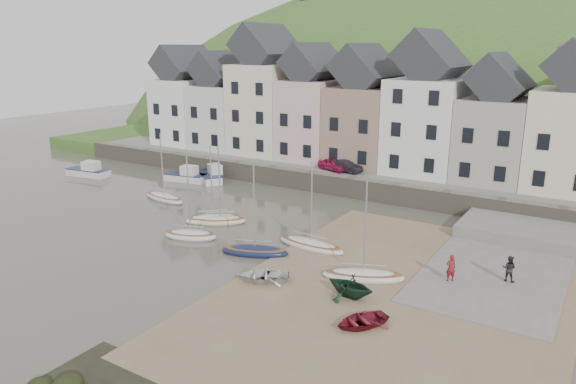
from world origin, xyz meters
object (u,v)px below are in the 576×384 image
Objects in this scene: rowboat_red at (361,320)px; car_right at (345,166)px; rowboat_white at (263,276)px; car_left at (333,165)px; person_red at (451,268)px; sailboat_0 at (164,198)px; person_dark at (509,269)px; rowboat_green at (350,285)px.

car_right reaches higher than rowboat_red.
rowboat_white is 7.35m from rowboat_red.
car_right is at bearing 150.24° from rowboat_red.
person_red is at bearing -116.40° from car_left.
sailboat_0 reaches higher than person_dark.
car_left reaches higher than car_right.
sailboat_0 reaches higher than car_left.
sailboat_0 is 3.86× the size of person_red.
sailboat_0 is at bearing -1.90° from person_dark.
person_red is (2.29, 7.48, 0.59)m from rowboat_red.
rowboat_red is (24.42, -11.13, 0.09)m from sailboat_0.
sailboat_0 is 4.00× the size of person_dark.
person_dark is (29.62, -1.88, 0.65)m from sailboat_0.
car_left is at bearing 164.62° from rowboat_white.
person_red is (9.43, 5.73, 0.56)m from rowboat_white.
rowboat_white is 22.73m from car_right.
person_red is at bearing 105.29° from rowboat_red.
person_red is at bearing -129.05° from car_right.
car_right reaches higher than rowboat_white.
rowboat_green reaches higher than rowboat_white.
sailboat_0 reaches higher than rowboat_red.
rowboat_white is 1.88× the size of person_red.
car_right is at bearing -148.35° from rowboat_green.
car_left is at bearing 50.10° from sailboat_0.
rowboat_green is 0.78× the size of car_right.
sailboat_0 is 16.56m from car_left.
rowboat_green is (5.30, 0.83, 0.40)m from rowboat_white.
car_left reaches higher than person_dark.
car_right reaches higher than person_red.
rowboat_white reaches higher than rowboat_red.
rowboat_green is 0.96× the size of rowboat_red.
rowboat_green is at bearing 157.80° from rowboat_red.
car_left is (10.55, 12.62, 1.92)m from sailboat_0.
rowboat_red is 0.81× the size of car_right.
rowboat_white is at bearing -161.44° from rowboat_red.
rowboat_red is 27.56m from car_left.
sailboat_0 is 1.82× the size of car_right.
car_right is at bearing -71.21° from car_left.
sailboat_0 is at bearing -172.17° from rowboat_red.
person_dark is (5.20, 9.25, 0.56)m from rowboat_red.
person_dark reaches higher than rowboat_red.
rowboat_white is 0.90× the size of car_left.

